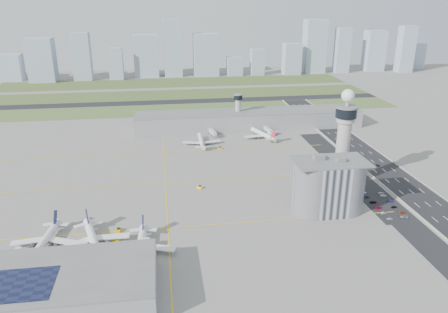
{
  "coord_description": "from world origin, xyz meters",
  "views": [
    {
      "loc": [
        -39.97,
        -238.52,
        118.74
      ],
      "look_at": [
        0.0,
        35.0,
        15.0
      ],
      "focal_mm": 35.0,
      "sensor_mm": 36.0,
      "label": 1
    }
  ],
  "objects": [
    {
      "name": "taxiway_line_v",
      "position": [
        -40.0,
        30.0,
        0.01
      ],
      "size": [
        0.6,
        260.0,
        0.01
      ],
      "primitive_type": "cube",
      "color": "yellow",
      "rests_on": "ground"
    },
    {
      "name": "car_lot_1",
      "position": [
        83.01,
        -31.59,
        0.61
      ],
      "size": [
        3.85,
        1.75,
        1.22
      ],
      "primitive_type": "imported",
      "rotation": [
        0.0,
        0.0,
        1.7
      ],
      "color": "gray",
      "rests_on": "ground"
    },
    {
      "name": "barrier_left",
      "position": [
        101.0,
        0.0,
        0.6
      ],
      "size": [
        0.6,
        500.0,
        1.2
      ],
      "primitive_type": "cube",
      "color": "#9E9E99",
      "rests_on": "ground"
    },
    {
      "name": "secondary_tower",
      "position": [
        30.0,
        150.0,
        18.8
      ],
      "size": [
        8.6,
        8.6,
        31.9
      ],
      "color": "#ADAAA5",
      "rests_on": "ground"
    },
    {
      "name": "near_terminal",
      "position": [
        -88.07,
        -82.02,
        6.43
      ],
      "size": [
        84.0,
        42.0,
        13.0
      ],
      "color": "gray",
      "rests_on": "ground"
    },
    {
      "name": "car_hw_4",
      "position": [
        109.01,
        177.73,
        0.58
      ],
      "size": [
        1.87,
        3.57,
        1.16
      ],
      "primitive_type": "imported",
      "rotation": [
        0.0,
        0.0,
        0.15
      ],
      "color": "gray",
      "rests_on": "ground"
    },
    {
      "name": "car_lot_7",
      "position": [
        93.97,
        -32.0,
        0.54
      ],
      "size": [
        3.83,
        1.74,
        1.09
      ],
      "primitive_type": "imported",
      "rotation": [
        0.0,
        0.0,
        1.51
      ],
      "color": "#A13613",
      "rests_on": "ground"
    },
    {
      "name": "taxiway_line_h_2",
      "position": [
        -40.0,
        90.0,
        0.01
      ],
      "size": [
        260.0,
        0.6,
        0.01
      ],
      "primitive_type": "cube",
      "color": "yellow",
      "rests_on": "ground"
    },
    {
      "name": "car_lot_3",
      "position": [
        83.39,
        -17.56,
        0.63
      ],
      "size": [
        4.55,
        2.46,
        1.25
      ],
      "primitive_type": "imported",
      "rotation": [
        0.0,
        0.0,
        1.74
      ],
      "color": "black",
      "rests_on": "ground"
    },
    {
      "name": "skyline_bldg_6",
      "position": [
        -102.68,
        417.9,
        22.6
      ],
      "size": [
        20.04,
        16.03,
        45.2
      ],
      "primitive_type": "cube",
      "color": "#9EADC1",
      "rests_on": "ground"
    },
    {
      "name": "jet_bridge_far_0",
      "position": [
        2.0,
        132.0,
        2.85
      ],
      "size": [
        5.39,
        14.31,
        5.7
      ],
      "primitive_type": null,
      "rotation": [
        0.0,
        0.0,
        -1.4
      ],
      "color": "silver",
      "rests_on": "ground"
    },
    {
      "name": "barrier_right",
      "position": [
        129.0,
        0.0,
        0.6
      ],
      "size": [
        0.6,
        500.0,
        1.2
      ],
      "primitive_type": "cube",
      "color": "#9E9E99",
      "rests_on": "ground"
    },
    {
      "name": "landside_road",
      "position": [
        90.0,
        -10.0,
        0.04
      ],
      "size": [
        18.0,
        260.0,
        0.08
      ],
      "primitive_type": "cube",
      "color": "black",
      "rests_on": "ground"
    },
    {
      "name": "airplane_near_b",
      "position": [
        -76.86,
        -43.49,
        6.01
      ],
      "size": [
        47.05,
        51.43,
        12.02
      ],
      "primitive_type": null,
      "rotation": [
        0.0,
        0.0,
        -1.29
      ],
      "color": "white",
      "rests_on": "ground"
    },
    {
      "name": "highway",
      "position": [
        115.0,
        0.0,
        0.05
      ],
      "size": [
        28.0,
        500.0,
        0.1
      ],
      "primitive_type": "cube",
      "color": "black",
      "rests_on": "ground"
    },
    {
      "name": "skyline_bldg_11",
      "position": [
        108.28,
        423.34,
        19.48
      ],
      "size": [
        20.22,
        16.18,
        38.97
      ],
      "primitive_type": "cube",
      "color": "#9EADC1",
      "rests_on": "ground"
    },
    {
      "name": "tug_0",
      "position": [
        -104.01,
        -46.72,
        0.82
      ],
      "size": [
        3.0,
        3.39,
        1.64
      ],
      "primitive_type": null,
      "rotation": [
        0.0,
        0.0,
        -2.68
      ],
      "color": "gold",
      "rests_on": "ground"
    },
    {
      "name": "parking_lot",
      "position": [
        88.0,
        -22.0,
        0.05
      ],
      "size": [
        20.0,
        44.0,
        0.1
      ],
      "primitive_type": "cube",
      "color": "black",
      "rests_on": "ground"
    },
    {
      "name": "admin_building",
      "position": [
        51.99,
        -22.0,
        15.3
      ],
      "size": [
        42.0,
        24.0,
        33.5
      ],
      "color": "#B2B2B7",
      "rests_on": "ground"
    },
    {
      "name": "jet_bridge_far_1",
      "position": [
        52.0,
        132.0,
        2.85
      ],
      "size": [
        5.39,
        14.31,
        5.7
      ],
      "primitive_type": null,
      "rotation": [
        0.0,
        0.0,
        -1.4
      ],
      "color": "silver",
      "rests_on": "ground"
    },
    {
      "name": "tug_2",
      "position": [
        -66.77,
        -39.1,
        0.92
      ],
      "size": [
        3.46,
        2.65,
        1.83
      ],
      "primitive_type": null,
      "rotation": [
        0.0,
        0.0,
        1.41
      ],
      "color": "#DDC706",
      "rests_on": "ground"
    },
    {
      "name": "jet_bridge_near_2",
      "position": [
        -53.0,
        -61.0,
        2.85
      ],
      "size": [
        5.39,
        14.31,
        5.7
      ],
      "primitive_type": null,
      "rotation": [
        0.0,
        0.0,
        1.4
      ],
      "color": "silver",
      "rests_on": "ground"
    },
    {
      "name": "jet_bridge_near_0",
      "position": [
        -113.0,
        -61.0,
        2.85
      ],
      "size": [
        5.39,
        14.31,
        5.7
      ],
      "primitive_type": null,
      "rotation": [
        0.0,
        0.0,
        1.4
      ],
      "color": "silver",
      "rests_on": "ground"
    },
    {
      "name": "skyline_bldg_12",
      "position": [
        162.17,
        421.29,
        23.44
      ],
      "size": [
        26.14,
        20.92,
        46.89
      ],
      "primitive_type": "cube",
      "color": "#9EADC1",
      "rests_on": "ground"
    },
    {
      "name": "car_hw_2",
      "position": [
        121.21,
        117.6,
        0.62
      ],
      "size": [
        2.2,
        4.53,
        1.24
      ],
      "primitive_type": "imported",
      "rotation": [
        0.0,
        0.0,
        -0.03
      ],
      "color": "navy",
      "rests_on": "ground"
    },
    {
      "name": "skyline_bldg_9",
      "position": [
        30.27,
        432.32,
        31.06
      ],
      "size": [
        36.96,
        29.57,
        62.11
      ],
      "primitive_type": "cube",
      "color": "#9EADC1",
      "rests_on": "ground"
    },
    {
      "name": "skyline_bldg_16",
      "position": [
        345.49,
        415.96,
        35.78
      ],
      "size": [
        23.04,
        18.43,
        71.56
      ],
      "primitive_type": "cube",
      "color": "#9EADC1",
      "rests_on": "ground"
    },
    {
      "name": "car_lot_9",
      "position": [
        94.2,
        -17.84,
        0.63
      ],
      "size": [
        3.96,
        1.72,
        1.27
      ],
      "primitive_type": "imported",
      "rotation": [
        0.0,
        0.0,
        1.47
      ],
      "color": "navy",
      "rests_on": "ground"
    },
    {
      "name": "car_lot_4",
      "position": [
        82.5,
        -10.1,
        0.62
      ],
      "size": [
        3.62,
        1.46,
        1.23
      ],
      "primitive_type": "imported",
      "rotation": [
        0.0,
        0.0,
        1.57
      ],
      "color": "navy",
      "rests_on": "ground"
    },
    {
      "name": "skyline_bldg_8",
      "position": [
        -19.42,
        431.56,
        41.69
      ],
      "size": [
        26.33,
        21.06,
        83.39
      ],
      "primitive_type": "cube",
      "color": "#9EADC1",
      "rests_on": "ground"
    },
    {
      "name": "runway",
      "position": [
        -20.0,
        262.0,
        0.06
      ],
      "size": [
        480.0,
        22.0,
        0.1
      ],
      "primitive_type": "cube",
      "color": "black",
      "rests_on": "ground"
    },
    {
      "name": "airplane_far_b",
      "position": [
        45.51,
        117.91,
        5.72
      ],
      "size": [
        46.69,
        50.32,
        11.43
      ],
      "primitive_type": null,
      "rotation": [
        0.0,
        0.0,
        1.92
      ],
      "color": "white",
      "rests_on": "ground"
    },
    {
      "name": "skyline_bldg_15",
      "position": [
        302.83,
        435.54,
        31.7
      ],
      "size": [
        30.25,
        24.2,
        63.4
      ],
      "primitive_type": "cube",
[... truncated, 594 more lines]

